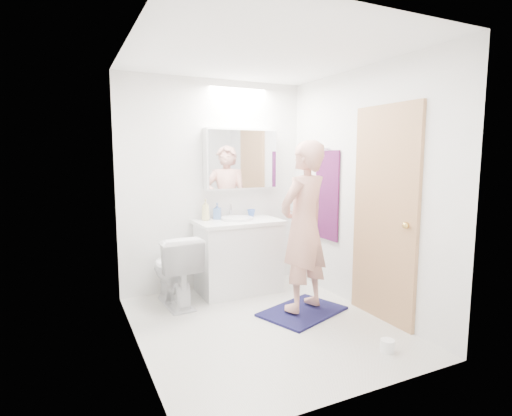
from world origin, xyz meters
TOP-DOWN VIEW (x-y plane):
  - floor at (0.00, 0.00)m, footprint 2.50×2.50m
  - ceiling at (0.00, 0.00)m, footprint 2.50×2.50m
  - wall_back at (0.00, 1.25)m, footprint 2.50×0.00m
  - wall_front at (0.00, -1.25)m, footprint 2.50×0.00m
  - wall_left at (-1.10, 0.00)m, footprint 0.00×2.50m
  - wall_right at (1.10, 0.00)m, footprint 0.00×2.50m
  - vanity_cabinet at (0.17, 0.96)m, footprint 0.90×0.55m
  - countertop at (0.17, 0.96)m, footprint 0.95×0.58m
  - sink_basin at (0.17, 0.99)m, footprint 0.36×0.36m
  - faucet at (0.17, 1.19)m, footprint 0.02×0.02m
  - medicine_cabinet at (0.30, 1.18)m, footprint 0.88×0.14m
  - mirror_panel at (0.30, 1.10)m, footprint 0.84×0.01m
  - toilet at (-0.60, 0.85)m, footprint 0.46×0.75m
  - bath_rug at (0.48, 0.08)m, footprint 0.94×0.79m
  - person at (0.48, 0.08)m, footprint 0.69×0.57m
  - door at (1.08, -0.35)m, footprint 0.04×0.80m
  - door_knob at (1.04, -0.65)m, footprint 0.06×0.06m
  - towel at (1.08, 0.55)m, footprint 0.02×0.42m
  - towel_hook at (1.07, 0.55)m, footprint 0.07×0.02m
  - soap_bottle_a at (-0.16, 1.11)m, footprint 0.10×0.10m
  - soap_bottle_b at (-0.01, 1.15)m, footprint 0.11×0.11m
  - toothbrush_cup at (0.41, 1.12)m, footprint 0.10×0.10m
  - toilet_paper_roll at (0.66, -0.89)m, footprint 0.11×0.11m

SIDE VIEW (x-z plane):
  - floor at x=0.00m, z-range 0.00..0.00m
  - bath_rug at x=0.48m, z-range 0.00..0.02m
  - toilet_paper_roll at x=0.66m, z-range 0.00..0.10m
  - toilet at x=-0.60m, z-range 0.00..0.75m
  - vanity_cabinet at x=0.17m, z-range 0.00..0.78m
  - countertop at x=0.17m, z-range 0.78..0.82m
  - sink_basin at x=0.17m, z-range 0.82..0.85m
  - toothbrush_cup at x=0.41m, z-range 0.82..0.91m
  - person at x=0.48m, z-range 0.05..1.68m
  - faucet at x=0.17m, z-range 0.82..0.98m
  - soap_bottle_b at x=-0.01m, z-range 0.82..1.01m
  - soap_bottle_a at x=-0.16m, z-range 0.82..1.06m
  - door_knob at x=1.04m, z-range 0.92..0.98m
  - door at x=1.08m, z-range 0.00..2.00m
  - towel at x=1.08m, z-range 0.60..1.60m
  - wall_back at x=0.00m, z-range -0.05..2.45m
  - wall_front at x=0.00m, z-range -0.05..2.45m
  - wall_left at x=-1.10m, z-range -0.05..2.45m
  - wall_right at x=1.10m, z-range -0.05..2.45m
  - medicine_cabinet at x=0.30m, z-range 1.15..1.85m
  - mirror_panel at x=0.30m, z-range 1.17..1.83m
  - towel_hook at x=1.07m, z-range 1.61..1.63m
  - ceiling at x=0.00m, z-range 2.40..2.40m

